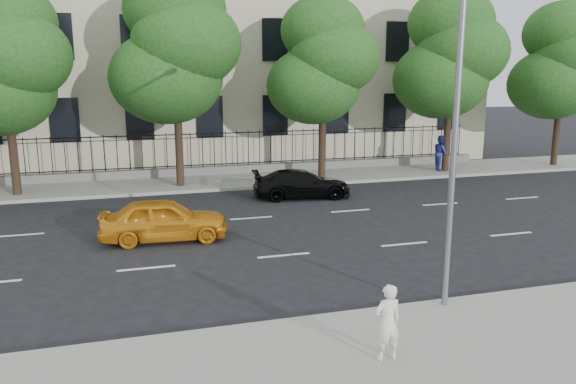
% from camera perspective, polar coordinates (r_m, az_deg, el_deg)
% --- Properties ---
extents(ground, '(120.00, 120.00, 0.00)m').
position_cam_1_polar(ground, '(14.66, 2.24, -9.48)').
color(ground, black).
rests_on(ground, ground).
extents(near_sidewalk, '(60.00, 4.00, 0.15)m').
position_cam_1_polar(near_sidewalk, '(11.27, 8.93, -16.30)').
color(near_sidewalk, gray).
rests_on(near_sidewalk, ground).
extents(far_sidewalk, '(60.00, 4.00, 0.15)m').
position_cam_1_polar(far_sidewalk, '(27.78, -6.89, 1.09)').
color(far_sidewalk, gray).
rests_on(far_sidewalk, ground).
extents(lane_markings, '(49.60, 4.62, 0.01)m').
position_cam_1_polar(lane_markings, '(18.98, -2.30, -4.34)').
color(lane_markings, silver).
rests_on(lane_markings, ground).
extents(masonry_building, '(34.60, 12.11, 18.50)m').
position_cam_1_polar(masonry_building, '(36.29, -9.71, 17.81)').
color(masonry_building, beige).
rests_on(masonry_building, ground).
extents(iron_fence, '(30.00, 0.50, 2.20)m').
position_cam_1_polar(iron_fence, '(29.33, -7.47, 2.80)').
color(iron_fence, slate).
rests_on(iron_fence, far_sidewalk).
extents(street_light, '(0.25, 3.32, 8.05)m').
position_cam_1_polar(street_light, '(13.07, 15.61, 10.58)').
color(street_light, slate).
rests_on(street_light, near_sidewalk).
extents(tree_b, '(5.53, 5.12, 8.97)m').
position_cam_1_polar(tree_b, '(26.68, -26.78, 11.89)').
color(tree_b, '#382619').
rests_on(tree_b, far_sidewalk).
extents(tree_c, '(5.89, 5.50, 9.80)m').
position_cam_1_polar(tree_c, '(26.39, -11.36, 14.19)').
color(tree_c, '#382619').
rests_on(tree_c, far_sidewalk).
extents(tree_d, '(5.34, 4.94, 8.84)m').
position_cam_1_polar(tree_d, '(27.89, 3.55, 13.11)').
color(tree_d, '#382619').
rests_on(tree_d, far_sidewalk).
extents(tree_e, '(5.71, 5.31, 9.46)m').
position_cam_1_polar(tree_e, '(30.96, 16.20, 13.24)').
color(tree_e, '#382619').
rests_on(tree_e, far_sidewalk).
extents(tree_f, '(5.52, 5.12, 9.01)m').
position_cam_1_polar(tree_f, '(35.16, 26.08, 11.81)').
color(tree_f, '#382619').
rests_on(tree_f, far_sidewalk).
extents(yellow_taxi, '(4.17, 1.91, 1.39)m').
position_cam_1_polar(yellow_taxi, '(18.64, -12.49, -2.74)').
color(yellow_taxi, orange).
rests_on(yellow_taxi, ground).
extents(black_sedan, '(4.41, 2.25, 1.23)m').
position_cam_1_polar(black_sedan, '(24.27, 1.40, 0.84)').
color(black_sedan, black).
rests_on(black_sedan, ground).
extents(woman_near, '(0.55, 0.37, 1.48)m').
position_cam_1_polar(woman_near, '(10.78, 10.06, -12.89)').
color(woman_near, white).
rests_on(woman_near, near_sidewalk).
extents(pedestrian_far, '(0.93, 1.07, 1.89)m').
position_cam_1_polar(pedestrian_far, '(31.13, 15.26, 3.85)').
color(pedestrian_far, navy).
rests_on(pedestrian_far, far_sidewalk).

